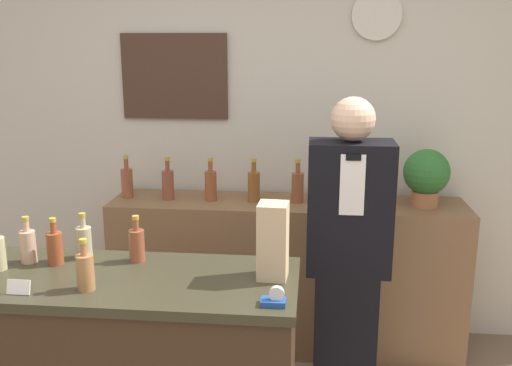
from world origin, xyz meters
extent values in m
cube|color=beige|center=(0.00, 2.00, 1.35)|extent=(5.20, 0.06, 2.70)
cube|color=#412A1F|center=(-0.59, 1.96, 1.68)|extent=(0.67, 0.02, 0.53)
cylinder|color=beige|center=(0.65, 1.95, 2.05)|extent=(0.29, 0.03, 0.29)
cube|color=brown|center=(0.14, 1.72, 0.47)|extent=(2.15, 0.44, 0.95)
cube|color=#333020|center=(-0.45, 0.47, 0.95)|extent=(1.39, 0.57, 0.04)
cube|color=black|center=(0.48, 1.13, 0.38)|extent=(0.31, 0.25, 0.76)
cube|color=black|center=(0.48, 1.13, 1.09)|extent=(0.41, 0.25, 0.66)
cube|color=white|center=(0.48, 1.00, 1.24)|extent=(0.12, 0.01, 0.29)
cube|color=black|center=(0.48, 1.00, 1.37)|extent=(0.07, 0.01, 0.03)
sphere|color=#DBB293|center=(0.48, 1.13, 1.53)|extent=(0.22, 0.22, 0.22)
cylinder|color=#B27047|center=(0.95, 1.70, 0.99)|extent=(0.15, 0.15, 0.09)
sphere|color=#2D6B2D|center=(0.95, 1.70, 1.16)|extent=(0.27, 0.27, 0.27)
cube|color=tan|center=(0.14, 0.53, 1.12)|extent=(0.12, 0.13, 0.31)
cube|color=#1E4799|center=(0.16, 0.28, 0.98)|extent=(0.09, 0.06, 0.02)
cylinder|color=silver|center=(0.17, 0.28, 1.01)|extent=(0.06, 0.02, 0.06)
cube|color=white|center=(-0.80, 0.27, 0.99)|extent=(0.09, 0.02, 0.06)
cylinder|color=tan|center=(-0.92, 0.58, 1.04)|extent=(0.07, 0.07, 0.14)
cylinder|color=tan|center=(-0.92, 0.58, 1.13)|extent=(0.03, 0.03, 0.05)
cylinder|color=#B29933|center=(-0.92, 0.58, 1.16)|extent=(0.03, 0.03, 0.02)
cylinder|color=brown|center=(-0.79, 0.58, 1.04)|extent=(0.07, 0.07, 0.14)
cylinder|color=brown|center=(-0.79, 0.58, 1.13)|extent=(0.03, 0.03, 0.05)
cylinder|color=#B29933|center=(-0.79, 0.58, 1.16)|extent=(0.03, 0.03, 0.02)
cylinder|color=tan|center=(-0.70, 0.66, 1.04)|extent=(0.07, 0.07, 0.14)
cylinder|color=tan|center=(-0.70, 0.66, 1.13)|extent=(0.03, 0.03, 0.05)
cylinder|color=#B29933|center=(-0.70, 0.66, 1.16)|extent=(0.03, 0.03, 0.02)
cylinder|color=#A26C40|center=(-0.56, 0.34, 1.04)|extent=(0.07, 0.07, 0.14)
cylinder|color=#A26C40|center=(-0.56, 0.34, 1.13)|extent=(0.03, 0.03, 0.05)
cylinder|color=#B29933|center=(-0.56, 0.34, 1.16)|extent=(0.03, 0.03, 0.02)
cylinder|color=brown|center=(-0.45, 0.64, 1.04)|extent=(0.07, 0.07, 0.14)
cylinder|color=brown|center=(-0.45, 0.64, 1.13)|extent=(0.03, 0.03, 0.05)
cylinder|color=#B29933|center=(-0.45, 0.64, 1.16)|extent=(0.03, 0.03, 0.02)
cylinder|color=brown|center=(-0.85, 1.72, 1.04)|extent=(0.07, 0.07, 0.18)
cylinder|color=brown|center=(-0.85, 1.72, 1.16)|extent=(0.03, 0.03, 0.06)
cylinder|color=#B29933|center=(-0.85, 1.72, 1.20)|extent=(0.03, 0.03, 0.02)
cylinder|color=brown|center=(-0.59, 1.70, 1.04)|extent=(0.07, 0.07, 0.18)
cylinder|color=brown|center=(-0.59, 1.70, 1.16)|extent=(0.03, 0.03, 0.06)
cylinder|color=#B29933|center=(-0.59, 1.70, 1.20)|extent=(0.03, 0.03, 0.02)
cylinder|color=brown|center=(-0.32, 1.71, 1.04)|extent=(0.07, 0.07, 0.18)
cylinder|color=brown|center=(-0.32, 1.71, 1.16)|extent=(0.03, 0.03, 0.06)
cylinder|color=#B29933|center=(-0.32, 1.71, 1.20)|extent=(0.03, 0.03, 0.02)
cylinder|color=brown|center=(-0.06, 1.71, 1.04)|extent=(0.07, 0.07, 0.18)
cylinder|color=brown|center=(-0.06, 1.71, 1.16)|extent=(0.03, 0.03, 0.06)
cylinder|color=#B29933|center=(-0.06, 1.71, 1.20)|extent=(0.03, 0.03, 0.02)
cylinder|color=brown|center=(0.21, 1.71, 1.04)|extent=(0.07, 0.07, 0.18)
cylinder|color=brown|center=(0.21, 1.71, 1.16)|extent=(0.03, 0.03, 0.06)
cylinder|color=#B29933|center=(0.21, 1.71, 1.20)|extent=(0.03, 0.03, 0.02)
cylinder|color=brown|center=(0.47, 1.74, 1.04)|extent=(0.07, 0.07, 0.18)
cylinder|color=brown|center=(0.47, 1.74, 1.16)|extent=(0.03, 0.03, 0.06)
cylinder|color=#B29933|center=(0.47, 1.74, 1.20)|extent=(0.03, 0.03, 0.02)
cylinder|color=brown|center=(0.73, 1.72, 1.04)|extent=(0.07, 0.07, 0.18)
cylinder|color=brown|center=(0.73, 1.72, 1.16)|extent=(0.03, 0.03, 0.06)
cylinder|color=#B29933|center=(0.73, 1.72, 1.20)|extent=(0.03, 0.03, 0.02)
camera|label=1|loc=(0.29, -1.61, 1.89)|focal=40.00mm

